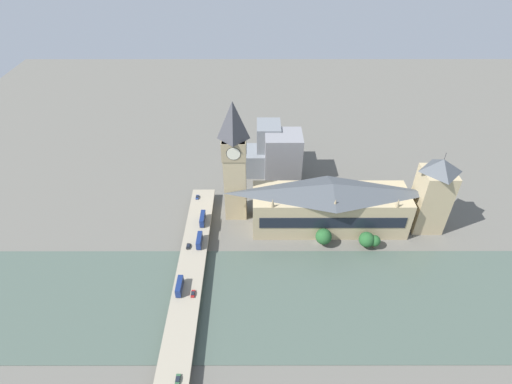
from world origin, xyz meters
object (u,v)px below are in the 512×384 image
at_px(double_decker_bus_lead, 179,286).
at_px(car_northbound_tail, 193,294).
at_px(car_southbound_lead, 188,246).
at_px(car_southbound_mid, 197,197).
at_px(road_bridge, 187,295).
at_px(double_decker_bus_rear, 203,218).
at_px(parliament_hall, 330,206).
at_px(double_decker_bus_mid, 199,240).
at_px(victoria_tower, 432,194).
at_px(clock_tower, 234,160).
at_px(car_northbound_lead, 178,379).

height_order(double_decker_bus_lead, car_northbound_tail, double_decker_bus_lead).
relative_size(car_southbound_lead, car_southbound_mid, 1.05).
distance_m(road_bridge, double_decker_bus_rear, 50.71).
bearing_deg(double_decker_bus_lead, double_decker_bus_rear, -6.89).
bearing_deg(parliament_hall, car_northbound_tail, 127.34).
bearing_deg(car_southbound_lead, double_decker_bus_mid, -65.50).
bearing_deg(car_northbound_tail, victoria_tower, -66.80).
bearing_deg(double_decker_bus_rear, victoria_tower, -88.45).
height_order(clock_tower, double_decker_bus_lead, clock_tower).
xyz_separation_m(victoria_tower, road_bridge, (-53.98, 130.82, -18.32)).
xyz_separation_m(parliament_hall, car_northbound_tail, (-54.60, 71.59, -8.66)).
height_order(parliament_hall, road_bridge, parliament_hall).
bearing_deg(car_northbound_lead, car_northbound_tail, -1.05).
bearing_deg(double_decker_bus_rear, car_southbound_lead, 164.22).
xyz_separation_m(victoria_tower, double_decker_bus_rear, (-3.48, 128.26, -14.54)).
xyz_separation_m(double_decker_bus_lead, car_northbound_tail, (-2.92, -6.54, -2.01)).
xyz_separation_m(road_bridge, car_southbound_mid, (72.83, 3.20, 1.72)).
bearing_deg(clock_tower, car_northbound_tail, 164.79).
distance_m(victoria_tower, car_southbound_lead, 136.98).
height_order(car_northbound_lead, car_southbound_mid, car_southbound_mid).
xyz_separation_m(car_northbound_lead, car_northbound_tail, (41.10, -0.75, -0.01)).
xyz_separation_m(parliament_hall, car_southbound_mid, (18.91, 78.05, -8.59)).
xyz_separation_m(double_decker_bus_rear, car_northbound_tail, (-51.18, -0.70, -2.12)).
height_order(victoria_tower, car_southbound_mid, victoria_tower).
xyz_separation_m(car_northbound_tail, car_southbound_lead, (31.17, 6.36, 0.05)).
bearing_deg(double_decker_bus_rear, road_bridge, 177.10).
bearing_deg(parliament_hall, car_northbound_lead, 142.92).
xyz_separation_m(double_decker_bus_mid, car_northbound_tail, (-33.79, -0.61, -1.97)).
distance_m(clock_tower, double_decker_bus_lead, 73.87).
height_order(double_decker_bus_lead, double_decker_bus_mid, double_decker_bus_lead).
bearing_deg(road_bridge, car_northbound_tail, -101.73).
bearing_deg(double_decker_bus_rear, car_northbound_tail, -179.21).
distance_m(clock_tower, victoria_tower, 111.35).
xyz_separation_m(clock_tower, double_decker_bus_mid, (-31.95, 18.48, -30.30)).
bearing_deg(car_southbound_lead, double_decker_bus_lead, 179.64).
relative_size(double_decker_bus_lead, car_northbound_tail, 2.47).
height_order(clock_tower, road_bridge, clock_tower).
bearing_deg(car_southbound_lead, double_decker_bus_rear, -15.78).
distance_m(car_northbound_tail, car_southbound_mid, 73.79).
height_order(double_decker_bus_mid, car_southbound_mid, double_decker_bus_mid).
xyz_separation_m(double_decker_bus_rear, car_southbound_lead, (-20.01, 5.66, -2.07)).
distance_m(parliament_hall, road_bridge, 92.82).
bearing_deg(double_decker_bus_mid, double_decker_bus_rear, 0.30).
bearing_deg(car_southbound_lead, parliament_hall, -73.27).
height_order(parliament_hall, car_northbound_tail, parliament_hall).
height_order(road_bridge, double_decker_bus_rear, double_decker_bus_rear).
xyz_separation_m(clock_tower, victoria_tower, (-11.08, -109.69, -15.60)).
relative_size(parliament_hall, double_decker_bus_rear, 8.36).
xyz_separation_m(double_decker_bus_mid, car_southbound_lead, (-2.62, 5.75, -1.91)).
height_order(car_northbound_tail, car_southbound_mid, car_southbound_mid).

